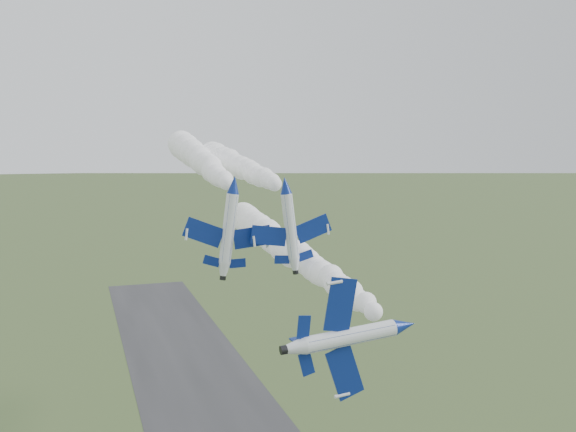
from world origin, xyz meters
name	(u,v)px	position (x,y,z in m)	size (l,w,h in m)	color
jet_lead	(405,326)	(5.43, -4.50, 30.69)	(3.21, 12.47, 10.27)	white
smoke_trail_jet_lead	(287,248)	(6.05, 29.68, 32.12)	(5.06, 62.26, 5.06)	white
jet_pair_left	(234,184)	(-4.20, 17.67, 41.74)	(9.95, 11.97, 3.06)	white
smoke_trail_jet_pair_left	(197,158)	(-1.70, 53.89, 43.97)	(5.52, 67.50, 5.52)	white
jet_pair_right	(285,185)	(1.45, 16.38, 41.63)	(9.41, 11.35, 2.87)	white
smoke_trail_jet_pair_right	(235,164)	(3.16, 47.05, 42.98)	(4.71, 56.06, 4.71)	white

